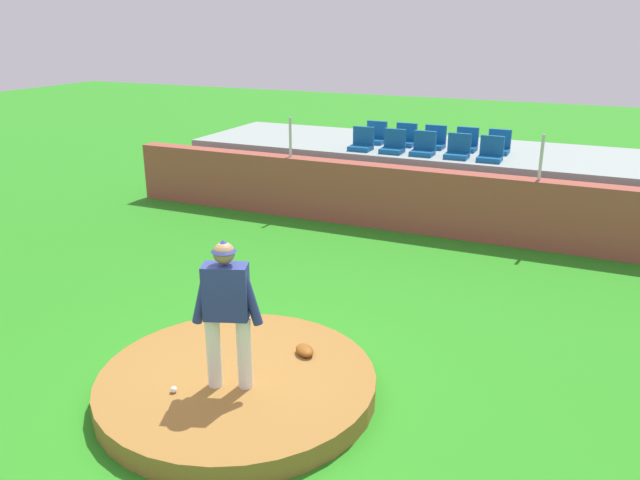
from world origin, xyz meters
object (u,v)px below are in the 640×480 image
stadium_chair_5 (375,136)px  stadium_chair_6 (405,139)px  stadium_chair_0 (362,143)px  stadium_chair_8 (466,143)px  stadium_chair_3 (458,150)px  pitcher (227,304)px  stadium_chair_1 (393,145)px  baseball (174,389)px  stadium_chair_4 (491,153)px  stadium_chair_2 (423,148)px  stadium_chair_7 (434,141)px  fielding_glove (305,350)px  stadium_chair_9 (498,146)px

stadium_chair_5 → stadium_chair_6: size_ratio=1.00×
stadium_chair_0 → stadium_chair_8: (2.14, 0.90, 0.00)m
stadium_chair_0 → stadium_chair_8: size_ratio=1.00×
stadium_chair_3 → pitcher: bearing=85.3°
pitcher → stadium_chair_1: (-0.75, 8.03, 0.26)m
baseball → stadium_chair_4: stadium_chair_4 is taller
baseball → stadium_chair_5: size_ratio=0.15×
stadium_chair_2 → stadium_chair_6: 1.12m
stadium_chair_6 → baseball: bearing=91.6°
stadium_chair_1 → stadium_chair_7: 1.11m
stadium_chair_2 → stadium_chair_4: size_ratio=1.00×
fielding_glove → stadium_chair_0: stadium_chair_0 is taller
pitcher → stadium_chair_3: pitcher is taller
pitcher → stadium_chair_4: size_ratio=3.46×
stadium_chair_0 → stadium_chair_7: same height
stadium_chair_2 → stadium_chair_8: same height
stadium_chair_2 → stadium_chair_3: 0.74m
stadium_chair_4 → stadium_chair_9: bearing=-90.7°
stadium_chair_5 → stadium_chair_7: (1.42, -0.03, 0.00)m
stadium_chair_0 → stadium_chair_1: size_ratio=1.00×
stadium_chair_1 → stadium_chair_6: size_ratio=1.00×
stadium_chair_6 → stadium_chair_8: 1.41m
stadium_chair_1 → fielding_glove: bearing=99.7°
stadium_chair_3 → stadium_chair_7: size_ratio=1.00×
baseball → stadium_chair_2: (0.42, 8.41, 1.23)m
stadium_chair_1 → stadium_chair_9: bearing=-157.5°
stadium_chair_1 → pitcher: bearing=95.3°
stadium_chair_3 → stadium_chair_9: 1.11m
stadium_chair_6 → fielding_glove: bearing=98.6°
stadium_chair_3 → stadium_chair_6: same height
stadium_chair_4 → stadium_chair_8: same height
stadium_chair_0 → stadium_chair_2: same height
pitcher → stadium_chair_2: size_ratio=3.46×
stadium_chair_1 → stadium_chair_2: same height
baseball → stadium_chair_3: 8.58m
stadium_chair_0 → stadium_chair_8: same height
stadium_chair_4 → stadium_chair_2: bearing=-1.1°
fielding_glove → stadium_chair_8: size_ratio=0.60×
stadium_chair_4 → stadium_chair_5: bearing=-18.0°
baseball → stadium_chair_6: size_ratio=0.15×
stadium_chair_0 → stadium_chair_9: size_ratio=1.00×
stadium_chair_3 → stadium_chair_8: same height
pitcher → stadium_chair_4: 8.13m
fielding_glove → stadium_chair_4: (0.90, 7.04, 1.21)m
stadium_chair_1 → stadium_chair_3: (1.42, 0.01, 0.00)m
baseball → stadium_chair_1: size_ratio=0.15×
fielding_glove → stadium_chair_5: (-1.93, 7.96, 1.21)m
fielding_glove → stadium_chair_2: stadium_chair_2 is taller
pitcher → stadium_chair_5: 9.06m
stadium_chair_4 → stadium_chair_6: size_ratio=1.00×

